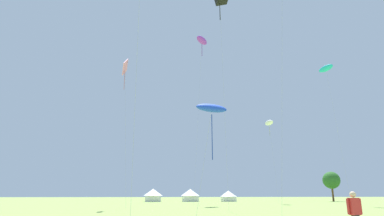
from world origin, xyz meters
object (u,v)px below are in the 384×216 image
(festival_tent_right, at_px, (153,195))
(festival_tent_left, at_px, (190,195))
(kite_blue_parafoil, at_px, (212,108))
(kite_white_parafoil, at_px, (269,123))
(kite_pink_diamond, at_px, (125,69))
(kite_purple_parafoil, at_px, (202,41))
(festival_tent_center, at_px, (228,195))
(kite_cyan_parafoil, at_px, (326,68))
(tree_distant_left, at_px, (331,180))

(festival_tent_right, height_order, festival_tent_left, festival_tent_right)
(kite_blue_parafoil, relative_size, festival_tent_right, 1.92)
(kite_white_parafoil, height_order, kite_pink_diamond, kite_pink_diamond)
(kite_purple_parafoil, bearing_deg, festival_tent_right, 114.22)
(kite_pink_diamond, distance_m, festival_tent_right, 38.69)
(kite_purple_parafoil, height_order, festival_tent_center, kite_purple_parafoil)
(kite_white_parafoil, bearing_deg, kite_purple_parafoil, -174.93)
(kite_cyan_parafoil, relative_size, festival_tent_right, 5.33)
(kite_white_parafoil, distance_m, kite_pink_diamond, 31.41)
(kite_white_parafoil, distance_m, kite_cyan_parafoil, 14.29)
(festival_tent_left, bearing_deg, kite_pink_diamond, -110.64)
(kite_cyan_parafoil, bearing_deg, festival_tent_left, 126.77)
(kite_blue_parafoil, bearing_deg, festival_tent_center, 75.53)
(festival_tent_left, distance_m, festival_tent_center, 8.97)
(kite_blue_parafoil, relative_size, kite_cyan_parafoil, 0.36)
(kite_blue_parafoil, height_order, kite_pink_diamond, kite_pink_diamond)
(kite_cyan_parafoil, bearing_deg, kite_purple_parafoil, 157.61)
(festival_tent_right, bearing_deg, kite_pink_diamond, -97.51)
(kite_white_parafoil, relative_size, kite_pink_diamond, 0.79)
(kite_blue_parafoil, distance_m, kite_pink_diamond, 22.61)
(kite_cyan_parafoil, height_order, tree_distant_left, kite_cyan_parafoil)
(kite_purple_parafoil, relative_size, tree_distant_left, 4.59)
(kite_blue_parafoil, height_order, festival_tent_center, kite_blue_parafoil)
(kite_purple_parafoil, height_order, tree_distant_left, kite_purple_parafoil)
(kite_cyan_parafoil, xyz_separation_m, festival_tent_center, (-11.44, 27.31, -21.38))
(kite_purple_parafoil, bearing_deg, festival_tent_center, 64.63)
(kite_purple_parafoil, distance_m, festival_tent_center, 36.27)
(kite_cyan_parafoil, bearing_deg, festival_tent_right, 136.63)
(kite_white_parafoil, height_order, festival_tent_center, kite_white_parafoil)
(kite_purple_parafoil, xyz_separation_m, kite_cyan_parafoil, (20.40, -8.40, -8.25))
(tree_distant_left, bearing_deg, kite_blue_parafoil, -127.03)
(kite_cyan_parafoil, distance_m, kite_pink_diamond, 34.60)
(kite_purple_parafoil, xyz_separation_m, tree_distant_left, (33.67, 16.74, -26.13))
(kite_pink_diamond, xyz_separation_m, tree_distant_left, (46.75, 32.53, -13.23))
(kite_white_parafoil, distance_m, festival_tent_left, 25.85)
(kite_purple_parafoil, bearing_deg, kite_white_parafoil, 5.07)
(kite_white_parafoil, xyz_separation_m, festival_tent_right, (-21.68, 17.73, -13.39))
(kite_white_parafoil, bearing_deg, kite_pink_diamond, -147.14)
(kite_purple_parafoil, bearing_deg, kite_blue_parafoil, -97.88)
(festival_tent_center, bearing_deg, kite_pink_diamond, -122.43)
(festival_tent_left, bearing_deg, festival_tent_right, -180.00)
(kite_purple_parafoil, xyz_separation_m, kite_pink_diamond, (-13.08, -15.79, -12.90))
(kite_white_parafoil, bearing_deg, tree_distant_left, 37.22)
(festival_tent_right, height_order, tree_distant_left, tree_distant_left)
(festival_tent_left, bearing_deg, tree_distant_left, -3.68)
(kite_cyan_parafoil, height_order, festival_tent_center, kite_cyan_parafoil)
(kite_blue_parafoil, xyz_separation_m, kite_purple_parafoil, (4.73, 34.18, 23.06))
(kite_cyan_parafoil, xyz_separation_m, tree_distant_left, (13.27, 25.14, -17.88))
(kite_cyan_parafoil, bearing_deg, tree_distant_left, 62.17)
(kite_pink_diamond, relative_size, tree_distant_left, 2.84)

